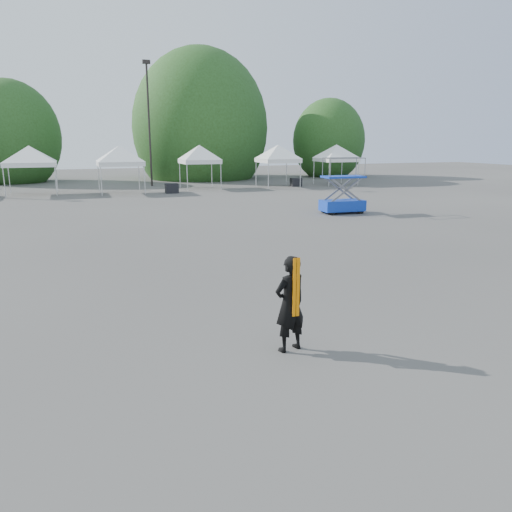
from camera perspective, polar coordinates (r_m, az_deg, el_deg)
name	(u,v)px	position (r m, az deg, el deg)	size (l,w,h in m)	color
ground	(245,314)	(10.96, -1.21, -6.62)	(120.00, 120.00, 0.00)	#474442
light_pole_east	(149,117)	(42.26, -12.15, 15.30)	(0.60, 0.25, 9.80)	black
tree_mid_w	(9,137)	(49.96, -26.35, 12.07)	(4.16, 4.16, 6.33)	#382314
tree_mid_e	(200,128)	(50.30, -6.36, 14.35)	(5.12, 5.12, 7.79)	#382314
tree_far_e	(329,141)	(53.19, 8.29, 12.91)	(3.84, 3.84, 5.84)	#382314
tent_d	(29,150)	(38.02, -24.53, 11.00)	(4.72, 4.72, 3.88)	silver
tent_e	(119,149)	(36.98, -15.35, 11.67)	(4.37, 4.37, 3.88)	silver
tent_f	(199,149)	(39.31, -6.49, 12.11)	(3.97, 3.97, 3.88)	silver
tent_g	(278,148)	(40.85, 2.54, 12.21)	(4.16, 4.16, 3.88)	silver
tent_h	(337,148)	(43.13, 9.19, 12.11)	(4.15, 4.15, 3.88)	silver
man	(290,304)	(8.87, 3.90, -5.47)	(0.73, 0.57, 1.75)	black
scissor_lift	(343,186)	(26.09, 9.91, 7.93)	(2.24, 1.21, 2.83)	#0D32B1
crate_mid	(172,188)	(36.32, -9.60, 7.64)	(0.88, 0.68, 0.68)	black
crate_east	(296,182)	(41.27, 4.59, 8.40)	(0.85, 0.66, 0.66)	black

